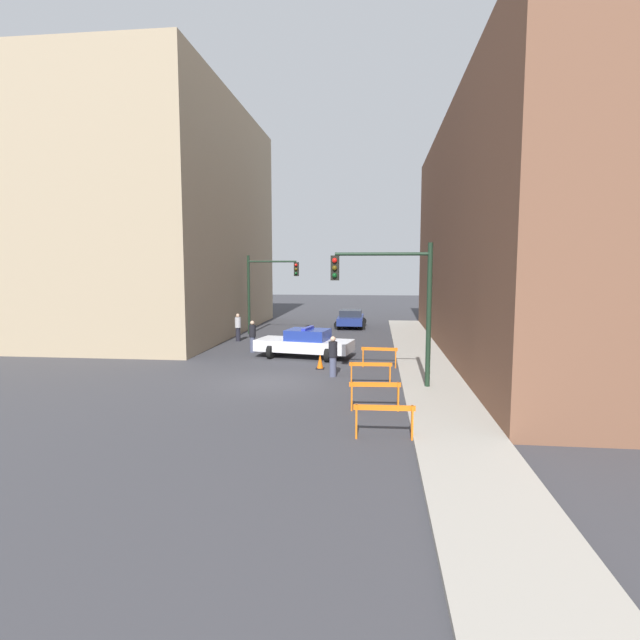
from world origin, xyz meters
TOP-DOWN VIEW (x-y plane):
  - ground_plane at (0.00, 0.00)m, footprint 120.00×120.00m
  - sidewalk_right at (6.20, 0.00)m, footprint 2.40×44.00m
  - building_corner_left at (-12.00, 14.00)m, footprint 14.00×20.00m
  - building_right at (13.40, 8.00)m, footprint 12.00×28.00m
  - traffic_light_near at (4.73, -0.47)m, footprint 3.64×0.35m
  - traffic_light_far at (-3.30, 13.57)m, footprint 3.44×0.35m
  - police_car at (0.54, 5.45)m, footprint 4.96×2.91m
  - parked_car_near at (2.13, 17.96)m, footprint 2.29×4.31m
  - pedestrian_crossing at (-2.42, 6.62)m, footprint 0.50×0.50m
  - pedestrian_corner at (-4.25, 10.36)m, footprint 0.46×0.46m
  - pedestrian_sidewalk at (2.29, 1.27)m, footprint 0.46×0.46m
  - barrier_front at (4.26, -5.94)m, footprint 1.60×0.21m
  - barrier_mid at (4.01, -3.39)m, footprint 1.60×0.26m
  - barrier_back at (3.83, -0.18)m, footprint 1.60×0.24m
  - barrier_corner at (4.17, 3.36)m, footprint 1.60×0.25m
  - traffic_cone at (1.59, 2.76)m, footprint 0.36×0.36m

SIDE VIEW (x-z plane):
  - ground_plane at x=0.00m, z-range 0.00..0.00m
  - sidewalk_right at x=6.20m, z-range 0.00..0.12m
  - traffic_cone at x=1.59m, z-range -0.01..0.65m
  - barrier_front at x=4.26m, z-range 0.17..1.07m
  - barrier_mid at x=4.01m, z-range 0.17..1.07m
  - barrier_back at x=3.83m, z-range 0.17..1.07m
  - barrier_corner at x=4.17m, z-range 0.17..1.07m
  - parked_car_near at x=2.13m, z-range 0.02..1.33m
  - police_car at x=0.54m, z-range -0.04..1.48m
  - pedestrian_crossing at x=-2.42m, z-range 0.03..1.69m
  - pedestrian_corner at x=-4.25m, z-range 0.03..1.69m
  - pedestrian_sidewalk at x=2.29m, z-range 0.03..1.69m
  - traffic_light_far at x=-3.30m, z-range 0.80..6.00m
  - traffic_light_near at x=4.73m, z-range 0.93..6.13m
  - building_right at x=13.40m, z-range 0.00..12.18m
  - building_corner_left at x=-12.00m, z-range 0.00..15.12m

